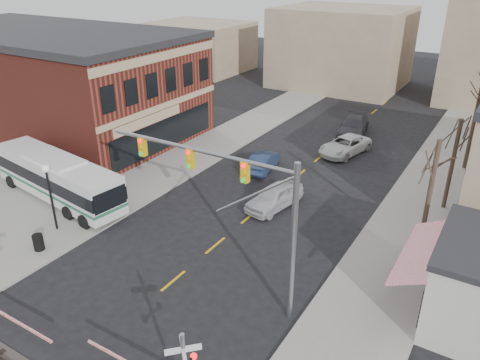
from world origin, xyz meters
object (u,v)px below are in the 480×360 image
traffic_signal_mast (239,195)px  car_b (263,161)px  trash_bin (38,242)px  pedestrian_far (114,185)px  street_lamp (49,184)px  pedestrian_near (81,205)px  car_a (275,197)px  car_d (353,126)px  car_c (345,146)px  transit_bus (57,177)px

traffic_signal_mast → car_b: 16.71m
trash_bin → pedestrian_far: (-1.40, 7.48, 0.30)m
street_lamp → pedestrian_near: street_lamp is taller
car_a → pedestrian_far: bearing=-145.9°
car_a → street_lamp: bearing=-125.0°
car_a → car_d: (-0.32, 17.18, 0.04)m
car_d → pedestrian_far: car_d is taller
street_lamp → car_a: street_lamp is taller
trash_bin → car_c: 25.92m
car_a → car_c: 12.00m
car_d → pedestrian_near: bearing=-120.7°
trash_bin → car_b: size_ratio=0.22×
traffic_signal_mast → car_c: traffic_signal_mast is taller
transit_bus → pedestrian_far: transit_bus is taller
car_b → pedestrian_far: bearing=46.3°
street_lamp → transit_bus: bearing=137.3°
car_b → car_c: size_ratio=0.81×
car_c → street_lamp: bearing=-103.3°
trash_bin → car_b: bearing=72.3°
car_b → pedestrian_far: (-6.89, -9.68, 0.18)m
transit_bus → street_lamp: 4.61m
transit_bus → pedestrian_far: size_ratio=7.80×
car_b → pedestrian_near: (-6.36, -13.14, 0.21)m
car_a → car_b: bearing=137.1°
car_c → pedestrian_near: bearing=-105.1°
car_a → car_d: 17.18m
trash_bin → pedestrian_near: size_ratio=0.60×
transit_bus → car_d: 27.48m
car_d → car_a: bearing=-98.3°
street_lamp → car_a: size_ratio=0.91×
traffic_signal_mast → car_c: (-2.14, 21.29, -5.00)m
car_d → car_c: bearing=-88.3°
car_b → transit_bus: bearing=42.9°
car_c → pedestrian_far: bearing=-111.1°
street_lamp → traffic_signal_mast: bearing=2.4°
traffic_signal_mast → car_b: bearing=114.4°
transit_bus → traffic_signal_mast: (16.35, -2.40, 4.00)m
car_b → car_c: car_c is taller
transit_bus → trash_bin: 6.72m
traffic_signal_mast → car_a: 10.91m
pedestrian_far → trash_bin: bearing=-115.6°
pedestrian_near → pedestrian_far: (-0.52, 3.45, -0.03)m
transit_bus → car_a: 15.21m
street_lamp → car_c: (11.00, 21.84, -2.47)m
transit_bus → car_c: size_ratio=2.26×
transit_bus → car_c: (14.21, 18.88, -1.00)m
car_a → traffic_signal_mast: bearing=-61.8°
pedestrian_near → traffic_signal_mast: bearing=-85.0°
transit_bus → pedestrian_far: bearing=40.1°
car_a → car_b: (-3.75, 5.20, -0.09)m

